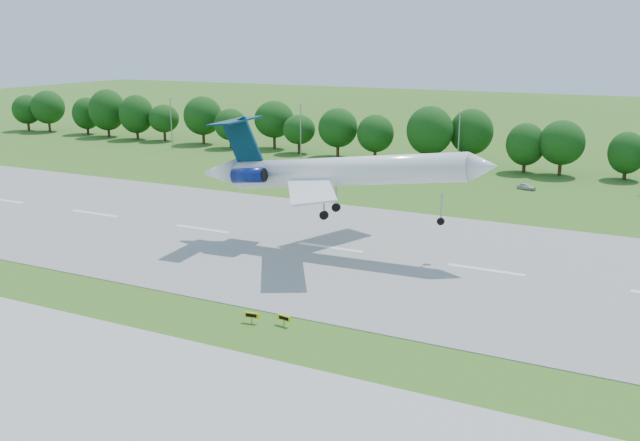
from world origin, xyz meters
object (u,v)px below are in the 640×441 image
at_px(taxi_sign_left, 284,318).
at_px(service_vehicle_a, 352,160).
at_px(airliner, 331,170).
at_px(service_vehicle_b, 527,186).

relative_size(taxi_sign_left, service_vehicle_a, 0.39).
xyz_separation_m(airliner, service_vehicle_b, (15.01, 48.24, -9.55)).
bearing_deg(service_vehicle_a, airliner, -138.26).
distance_m(airliner, service_vehicle_a, 64.47).
bearing_deg(taxi_sign_left, service_vehicle_a, 118.86).
distance_m(taxi_sign_left, service_vehicle_b, 73.12).
bearing_deg(airliner, service_vehicle_a, 106.22).
height_order(airliner, taxi_sign_left, airliner).
xyz_separation_m(airliner, taxi_sign_left, (7.04, -24.45, -9.36)).
bearing_deg(service_vehicle_b, airliner, -176.13).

